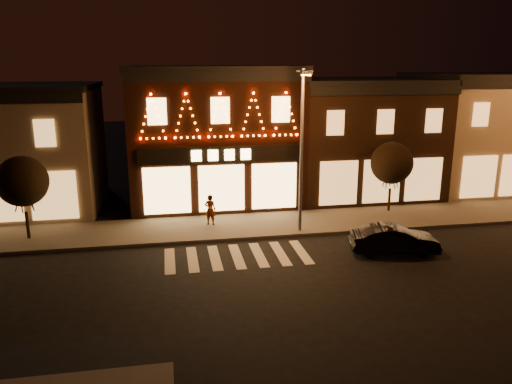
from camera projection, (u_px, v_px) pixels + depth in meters
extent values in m
plane|color=black|center=(252.00, 296.00, 18.63)|extent=(120.00, 120.00, 0.00)
cube|color=#47423D|center=(263.00, 225.00, 26.57)|extent=(44.00, 4.00, 0.15)
cube|color=black|center=(214.00, 137.00, 30.95)|extent=(10.00, 8.00, 8.00)
cube|color=black|center=(212.00, 68.00, 29.90)|extent=(10.20, 8.20, 0.30)
cube|color=black|center=(220.00, 77.00, 26.14)|extent=(10.00, 0.25, 0.50)
cube|color=black|center=(221.00, 155.00, 27.15)|extent=(9.00, 0.15, 0.90)
cube|color=#FFD87F|center=(221.00, 155.00, 27.05)|extent=(3.40, 0.08, 0.60)
cube|color=#311D11|center=(358.00, 139.00, 32.69)|extent=(9.00, 8.00, 7.20)
cube|color=black|center=(361.00, 81.00, 31.74)|extent=(9.20, 8.20, 0.30)
cube|color=black|center=(388.00, 91.00, 27.99)|extent=(9.00, 0.25, 0.50)
cube|color=#786C55|center=(482.00, 133.00, 34.20)|extent=(9.00, 8.00, 7.50)
cube|color=black|center=(488.00, 75.00, 33.22)|extent=(9.20, 8.20, 0.30)
cylinder|color=#59595E|center=(301.00, 153.00, 24.48)|extent=(0.16, 0.16, 8.07)
cylinder|color=#59595E|center=(305.00, 71.00, 22.71)|extent=(0.41, 1.60, 0.10)
cube|color=#59595E|center=(306.00, 72.00, 21.94)|extent=(0.55, 0.37, 0.18)
cube|color=orange|center=(306.00, 75.00, 21.97)|extent=(0.41, 0.27, 0.05)
cylinder|color=black|center=(28.00, 225.00, 24.20)|extent=(0.15, 0.15, 1.33)
sphere|color=black|center=(22.00, 181.00, 23.64)|extent=(2.44, 2.44, 2.44)
cylinder|color=black|center=(389.00, 199.00, 28.74)|extent=(0.14, 0.14, 1.31)
sphere|color=black|center=(392.00, 163.00, 28.20)|extent=(2.39, 2.39, 2.39)
imported|color=black|center=(394.00, 240.00, 22.65)|extent=(4.14, 2.04, 1.31)
imported|color=gray|center=(210.00, 210.00, 26.17)|extent=(0.70, 0.59, 1.64)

